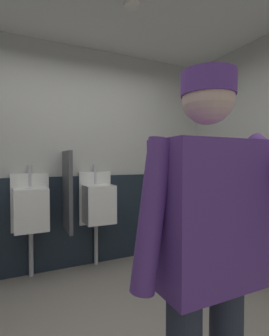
{
  "coord_description": "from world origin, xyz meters",
  "views": [
    {
      "loc": [
        -0.63,
        -1.5,
        1.3
      ],
      "look_at": [
        0.03,
        -0.11,
        1.25
      ],
      "focal_mm": 27.19,
      "sensor_mm": 36.0,
      "label": 1
    }
  ],
  "objects_px": {
    "urinal_left": "(31,208)",
    "trash_bin": "(245,252)",
    "person": "(208,246)",
    "urinal_middle": "(98,203)"
  },
  "relations": [
    {
      "from": "urinal_left",
      "to": "trash_bin",
      "type": "relative_size",
      "value": 1.9
    },
    {
      "from": "trash_bin",
      "to": "person",
      "type": "bearing_deg",
      "value": -143.62
    },
    {
      "from": "urinal_middle",
      "to": "trash_bin",
      "type": "relative_size",
      "value": 1.9
    },
    {
      "from": "person",
      "to": "trash_bin",
      "type": "xyz_separation_m",
      "value": [
        1.52,
        1.12,
        -0.63
      ]
    },
    {
      "from": "person",
      "to": "trash_bin",
      "type": "height_order",
      "value": "person"
    },
    {
      "from": "urinal_middle",
      "to": "trash_bin",
      "type": "xyz_separation_m",
      "value": [
        1.3,
        -1.04,
        -0.45
      ]
    },
    {
      "from": "urinal_middle",
      "to": "urinal_left",
      "type": "bearing_deg",
      "value": 180.0
    },
    {
      "from": "urinal_middle",
      "to": "trash_bin",
      "type": "distance_m",
      "value": 1.72
    },
    {
      "from": "urinal_left",
      "to": "trash_bin",
      "type": "xyz_separation_m",
      "value": [
        2.05,
        -1.04,
        -0.45
      ]
    },
    {
      "from": "urinal_left",
      "to": "trash_bin",
      "type": "bearing_deg",
      "value": -26.99
    }
  ]
}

